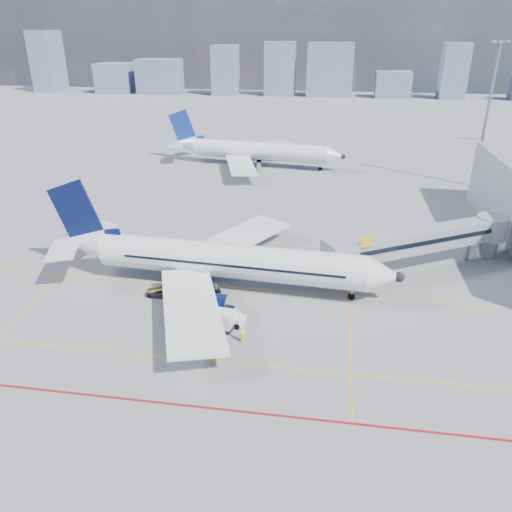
{
  "coord_description": "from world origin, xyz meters",
  "views": [
    {
      "loc": [
        11.24,
        -41.71,
        27.1
      ],
      "look_at": [
        3.46,
        8.36,
        4.0
      ],
      "focal_mm": 35.0,
      "sensor_mm": 36.0,
      "label": 1
    }
  ],
  "objects_px": {
    "second_aircraft": "(253,151)",
    "belt_loader": "(164,292)",
    "ramp_worker": "(242,334)",
    "main_aircraft": "(216,260)",
    "baggage_tug": "(231,317)",
    "cargo_dolly": "(215,319)"
  },
  "relations": [
    {
      "from": "baggage_tug",
      "to": "belt_loader",
      "type": "bearing_deg",
      "value": 170.79
    },
    {
      "from": "baggage_tug",
      "to": "ramp_worker",
      "type": "bearing_deg",
      "value": -41.5
    },
    {
      "from": "baggage_tug",
      "to": "cargo_dolly",
      "type": "distance_m",
      "value": 1.77
    },
    {
      "from": "main_aircraft",
      "to": "baggage_tug",
      "type": "distance_m",
      "value": 8.93
    },
    {
      "from": "belt_loader",
      "to": "ramp_worker",
      "type": "relative_size",
      "value": 3.1
    },
    {
      "from": "cargo_dolly",
      "to": "belt_loader",
      "type": "height_order",
      "value": "belt_loader"
    },
    {
      "from": "baggage_tug",
      "to": "belt_loader",
      "type": "relative_size",
      "value": 0.54
    },
    {
      "from": "main_aircraft",
      "to": "ramp_worker",
      "type": "xyz_separation_m",
      "value": [
        5.05,
        -10.87,
        -2.38
      ]
    },
    {
      "from": "second_aircraft",
      "to": "cargo_dolly",
      "type": "xyz_separation_m",
      "value": [
        6.74,
        -64.73,
        -2.08
      ]
    },
    {
      "from": "second_aircraft",
      "to": "ramp_worker",
      "type": "height_order",
      "value": "second_aircraft"
    },
    {
      "from": "baggage_tug",
      "to": "ramp_worker",
      "type": "xyz_separation_m",
      "value": [
        1.71,
        -2.94,
        0.01
      ]
    },
    {
      "from": "main_aircraft",
      "to": "second_aircraft",
      "type": "distance_m",
      "value": 55.91
    },
    {
      "from": "belt_loader",
      "to": "main_aircraft",
      "type": "bearing_deg",
      "value": 33.22
    },
    {
      "from": "second_aircraft",
      "to": "ramp_worker",
      "type": "xyz_separation_m",
      "value": [
        9.81,
        -66.58,
        -2.38
      ]
    },
    {
      "from": "second_aircraft",
      "to": "ramp_worker",
      "type": "relative_size",
      "value": 23.27
    },
    {
      "from": "main_aircraft",
      "to": "cargo_dolly",
      "type": "distance_m",
      "value": 9.46
    },
    {
      "from": "second_aircraft",
      "to": "belt_loader",
      "type": "xyz_separation_m",
      "value": [
        -0.33,
        -59.23,
        -2.67
      ]
    },
    {
      "from": "ramp_worker",
      "to": "second_aircraft",
      "type": "bearing_deg",
      "value": 7.29
    },
    {
      "from": "belt_loader",
      "to": "ramp_worker",
      "type": "bearing_deg",
      "value": -37.4
    },
    {
      "from": "main_aircraft",
      "to": "cargo_dolly",
      "type": "relative_size",
      "value": 10.27
    },
    {
      "from": "belt_loader",
      "to": "baggage_tug",
      "type": "bearing_deg",
      "value": -29.06
    },
    {
      "from": "second_aircraft",
      "to": "main_aircraft",
      "type": "bearing_deg",
      "value": -77.19
    }
  ]
}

